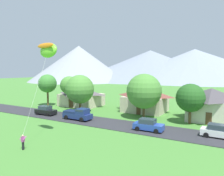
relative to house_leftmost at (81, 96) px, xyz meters
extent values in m
cube|color=#2D2D33|center=(17.03, -11.53, -2.28)|extent=(160.00, 6.11, 0.08)
cone|color=gray|center=(-31.23, 140.06, 10.97)|extent=(132.45, 132.45, 26.57)
cone|color=gray|center=(5.96, 141.96, 10.69)|extent=(131.87, 131.87, 26.02)
cone|color=#8E939E|center=(-72.17, 89.49, 11.58)|extent=(77.11, 77.11, 27.79)
cube|color=beige|center=(0.00, 0.00, -0.87)|extent=(9.20, 7.29, 2.88)
pyramid|color=#564C51|center=(0.00, 0.00, 1.36)|extent=(9.93, 7.87, 1.59)
cube|color=brown|center=(0.00, -3.66, -1.32)|extent=(0.90, 0.06, 2.00)
cube|color=beige|center=(28.71, -0.52, -0.53)|extent=(7.25, 7.99, 3.57)
pyramid|color=#474247|center=(28.71, -0.52, 2.24)|extent=(7.83, 8.63, 1.96)
cube|color=brown|center=(28.71, -4.53, -1.32)|extent=(0.90, 0.06, 2.00)
cube|color=beige|center=(16.13, 0.85, -0.71)|extent=(8.24, 7.25, 3.21)
pyramid|color=brown|center=(16.13, 0.85, 1.78)|extent=(8.90, 7.83, 1.77)
cube|color=brown|center=(16.13, -2.79, -1.32)|extent=(0.90, 0.06, 2.00)
cylinder|color=#4C3823|center=(5.02, -6.90, -1.00)|extent=(0.44, 0.44, 2.63)
sphere|color=#4C8938|center=(5.02, -6.90, 2.50)|extent=(5.81, 5.81, 5.81)
cylinder|color=#4C3823|center=(18.16, -5.32, -1.03)|extent=(0.44, 0.44, 2.57)
sphere|color=#4C8938|center=(18.16, -5.32, 2.60)|extent=(6.25, 6.25, 6.25)
cylinder|color=brown|center=(-0.59, -3.67, -0.49)|extent=(0.44, 0.44, 3.65)
sphere|color=#4C8938|center=(-0.59, -3.67, 2.89)|extent=(4.15, 4.15, 4.15)
cylinder|color=brown|center=(-6.75, -4.44, -0.41)|extent=(0.44, 0.44, 3.81)
sphere|color=#3D7F33|center=(-6.75, -4.44, 3.15)|extent=(4.40, 4.40, 4.40)
cylinder|color=brown|center=(25.97, -5.14, -1.06)|extent=(0.44, 0.44, 2.51)
sphere|color=#23561E|center=(25.97, -5.14, 1.91)|extent=(4.57, 4.57, 4.57)
cube|color=black|center=(0.70, -12.01, -1.64)|extent=(4.25, 1.91, 0.80)
cube|color=#2D3847|center=(0.55, -12.01, -0.90)|extent=(2.24, 1.64, 0.68)
cylinder|color=black|center=(2.02, -11.05, -1.92)|extent=(0.65, 0.26, 0.64)
cylinder|color=black|center=(2.07, -12.89, -1.92)|extent=(0.65, 0.26, 0.64)
cylinder|color=black|center=(-0.68, -11.13, -1.92)|extent=(0.65, 0.26, 0.64)
cylinder|color=black|center=(-0.63, -12.96, -1.92)|extent=(0.65, 0.26, 0.64)
cube|color=white|center=(30.38, -10.80, -1.64)|extent=(4.26, 1.95, 0.80)
cube|color=#2D3847|center=(30.23, -10.80, -0.90)|extent=(2.26, 1.66, 0.68)
cylinder|color=black|center=(29.06, -9.84, -1.92)|extent=(0.65, 0.26, 0.64)
cylinder|color=black|center=(28.99, -11.67, -1.92)|extent=(0.65, 0.26, 0.64)
cube|color=#2847A8|center=(21.57, -12.33, -1.64)|extent=(4.25, 1.93, 0.80)
cube|color=#2D3847|center=(21.42, -12.34, -0.90)|extent=(2.25, 1.65, 0.68)
cylinder|color=black|center=(22.90, -11.37, -1.92)|extent=(0.65, 0.26, 0.64)
cylinder|color=black|center=(22.95, -13.21, -1.92)|extent=(0.65, 0.26, 0.64)
cylinder|color=black|center=(20.20, -11.46, -1.92)|extent=(0.65, 0.26, 0.64)
cylinder|color=black|center=(20.25, -13.30, -1.92)|extent=(0.65, 0.26, 0.64)
cube|color=navy|center=(8.54, -12.08, -1.56)|extent=(5.23, 2.08, 0.84)
cube|color=navy|center=(9.64, -12.10, -0.69)|extent=(1.93, 1.87, 0.90)
cube|color=#2D3847|center=(9.64, -12.10, -0.42)|extent=(1.64, 1.90, 0.28)
cube|color=navy|center=(7.39, -12.07, -0.96)|extent=(2.73, 2.00, 0.36)
cylinder|color=black|center=(10.26, -11.09, -1.86)|extent=(0.76, 0.29, 0.76)
cylinder|color=black|center=(10.23, -13.13, -1.86)|extent=(0.76, 0.29, 0.76)
cylinder|color=black|center=(6.86, -11.04, -1.86)|extent=(0.76, 0.29, 0.76)
cylinder|color=black|center=(6.83, -13.08, -1.86)|extent=(0.76, 0.29, 0.76)
cylinder|color=black|center=(12.07, -25.71, -1.88)|extent=(0.24, 0.24, 0.88)
cube|color=#B7479E|center=(12.07, -25.71, -1.15)|extent=(0.36, 0.22, 0.58)
sphere|color=beige|center=(12.07, -25.71, -0.75)|extent=(0.21, 0.21, 0.21)
cylinder|color=#B7479E|center=(11.85, -25.65, -1.01)|extent=(0.18, 0.55, 0.37)
cylinder|color=#B7479E|center=(12.29, -25.65, -1.01)|extent=(0.18, 0.55, 0.37)
ellipsoid|color=#72D133|center=(11.33, -21.02, 8.79)|extent=(3.30, 1.78, 2.06)
ellipsoid|color=orange|center=(11.27, -21.47, 9.36)|extent=(3.24, 0.85, 0.71)
cylinder|color=silver|center=(11.70, -23.36, 4.01)|extent=(0.76, 4.71, 9.57)
camera|label=1|loc=(31.22, -39.90, 6.29)|focal=33.12mm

